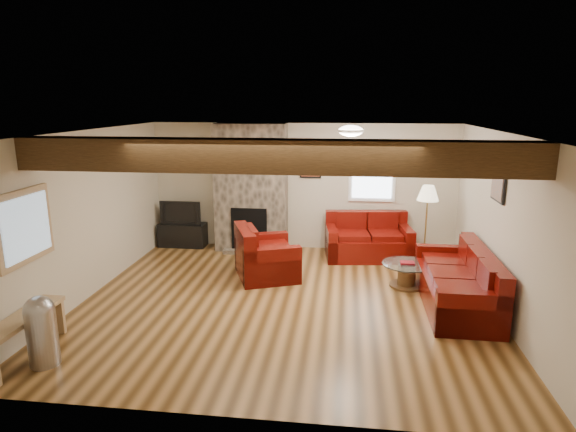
{
  "coord_description": "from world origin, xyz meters",
  "views": [
    {
      "loc": [
        0.85,
        -6.64,
        2.92
      ],
      "look_at": [
        -0.01,
        0.4,
        1.22
      ],
      "focal_mm": 30.0,
      "sensor_mm": 36.0,
      "label": 1
    }
  ],
  "objects_px": {
    "tv_cabinet": "(183,235)",
    "floor_lamp": "(428,198)",
    "sofa_three": "(457,278)",
    "loveseat": "(368,236)",
    "coffee_table": "(407,275)",
    "armchair_red": "(267,252)",
    "television": "(182,212)"
  },
  "relations": [
    {
      "from": "tv_cabinet",
      "to": "floor_lamp",
      "type": "relative_size",
      "value": 0.64
    },
    {
      "from": "sofa_three",
      "to": "loveseat",
      "type": "distance_m",
      "value": 2.38
    },
    {
      "from": "loveseat",
      "to": "coffee_table",
      "type": "xyz_separation_m",
      "value": [
        0.56,
        -1.41,
        -0.22
      ]
    },
    {
      "from": "coffee_table",
      "to": "tv_cabinet",
      "type": "xyz_separation_m",
      "value": [
        -4.31,
        1.71,
        0.04
      ]
    },
    {
      "from": "loveseat",
      "to": "armchair_red",
      "type": "height_order",
      "value": "armchair_red"
    },
    {
      "from": "loveseat",
      "to": "television",
      "type": "xyz_separation_m",
      "value": [
        -3.75,
        0.3,
        0.3
      ]
    },
    {
      "from": "loveseat",
      "to": "tv_cabinet",
      "type": "distance_m",
      "value": 3.76
    },
    {
      "from": "armchair_red",
      "to": "tv_cabinet",
      "type": "height_order",
      "value": "armchair_red"
    },
    {
      "from": "armchair_red",
      "to": "tv_cabinet",
      "type": "xyz_separation_m",
      "value": [
        -2.0,
        1.51,
        -0.2
      ]
    },
    {
      "from": "sofa_three",
      "to": "floor_lamp",
      "type": "height_order",
      "value": "floor_lamp"
    },
    {
      "from": "loveseat",
      "to": "coffee_table",
      "type": "distance_m",
      "value": 1.53
    },
    {
      "from": "sofa_three",
      "to": "loveseat",
      "type": "xyz_separation_m",
      "value": [
        -1.18,
        2.06,
        0.0
      ]
    },
    {
      "from": "armchair_red",
      "to": "tv_cabinet",
      "type": "relative_size",
      "value": 1.13
    },
    {
      "from": "sofa_three",
      "to": "coffee_table",
      "type": "xyz_separation_m",
      "value": [
        -0.62,
        0.65,
        -0.22
      ]
    },
    {
      "from": "coffee_table",
      "to": "tv_cabinet",
      "type": "relative_size",
      "value": 0.83
    },
    {
      "from": "armchair_red",
      "to": "television",
      "type": "bearing_deg",
      "value": 31.55
    },
    {
      "from": "tv_cabinet",
      "to": "armchair_red",
      "type": "bearing_deg",
      "value": -37.12
    },
    {
      "from": "television",
      "to": "floor_lamp",
      "type": "bearing_deg",
      "value": -7.89
    },
    {
      "from": "loveseat",
      "to": "sofa_three",
      "type": "bearing_deg",
      "value": -66.73
    },
    {
      "from": "armchair_red",
      "to": "coffee_table",
      "type": "relative_size",
      "value": 1.35
    },
    {
      "from": "tv_cabinet",
      "to": "floor_lamp",
      "type": "bearing_deg",
      "value": -7.89
    },
    {
      "from": "sofa_three",
      "to": "floor_lamp",
      "type": "xyz_separation_m",
      "value": [
        -0.2,
        1.71,
        0.85
      ]
    },
    {
      "from": "loveseat",
      "to": "tv_cabinet",
      "type": "xyz_separation_m",
      "value": [
        -3.75,
        0.3,
        -0.18
      ]
    },
    {
      "from": "television",
      "to": "floor_lamp",
      "type": "height_order",
      "value": "floor_lamp"
    },
    {
      "from": "sofa_three",
      "to": "armchair_red",
      "type": "bearing_deg",
      "value": -105.61
    },
    {
      "from": "sofa_three",
      "to": "floor_lamp",
      "type": "bearing_deg",
      "value": -172.85
    },
    {
      "from": "coffee_table",
      "to": "floor_lamp",
      "type": "height_order",
      "value": "floor_lamp"
    },
    {
      "from": "sofa_three",
      "to": "armchair_red",
      "type": "xyz_separation_m",
      "value": [
        -2.93,
        0.85,
        0.02
      ]
    },
    {
      "from": "loveseat",
      "to": "floor_lamp",
      "type": "bearing_deg",
      "value": -26.4
    },
    {
      "from": "sofa_three",
      "to": "television",
      "type": "relative_size",
      "value": 2.59
    },
    {
      "from": "armchair_red",
      "to": "television",
      "type": "xyz_separation_m",
      "value": [
        -2.0,
        1.51,
        0.28
      ]
    },
    {
      "from": "loveseat",
      "to": "television",
      "type": "relative_size",
      "value": 1.89
    }
  ]
}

